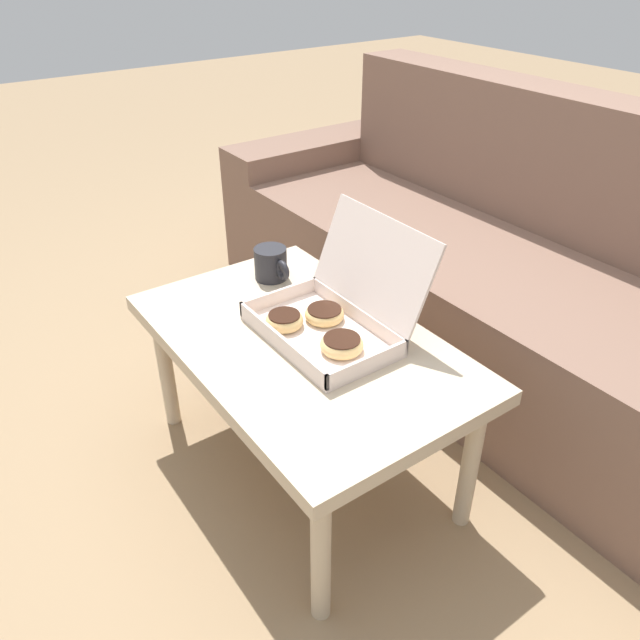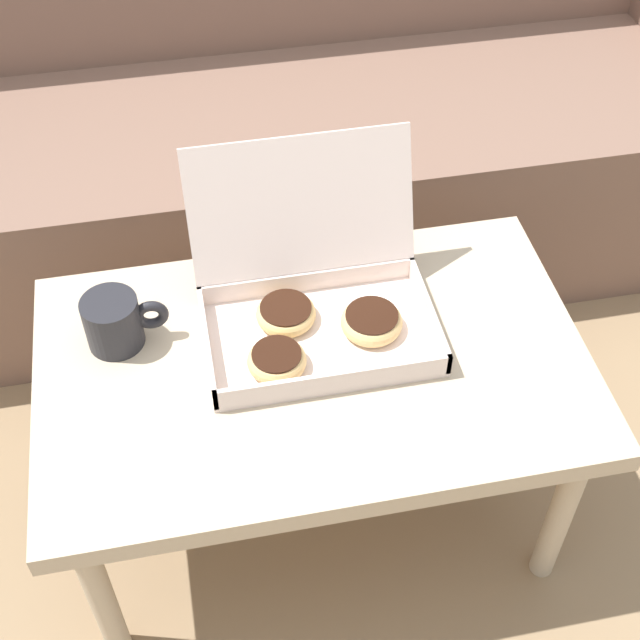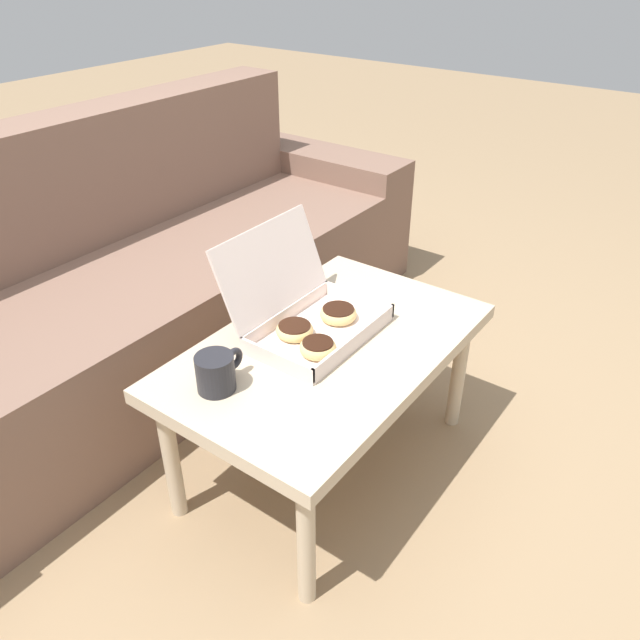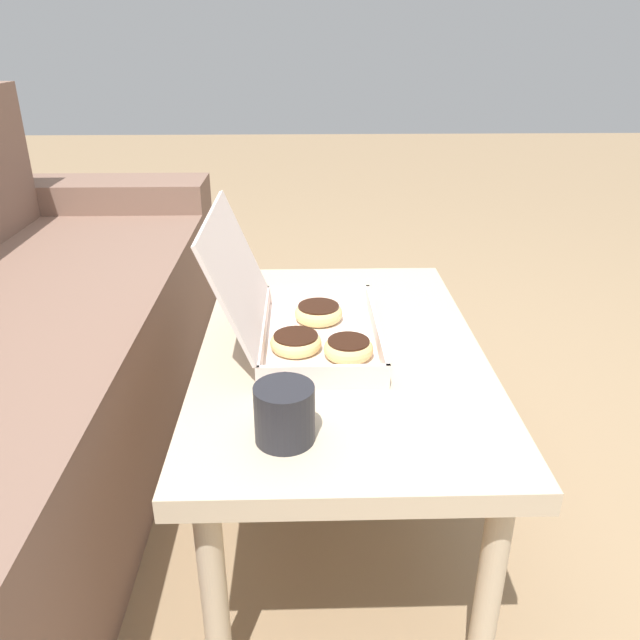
{
  "view_description": "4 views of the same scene",
  "coord_description": "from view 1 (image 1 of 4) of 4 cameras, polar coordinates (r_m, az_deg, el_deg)",
  "views": [
    {
      "loc": [
        1.08,
        -0.79,
        1.32
      ],
      "look_at": [
        0.02,
        -0.04,
        0.49
      ],
      "focal_mm": 35.0,
      "sensor_mm": 36.0,
      "label": 1
    },
    {
      "loc": [
        -0.17,
        -1.02,
        1.57
      ],
      "look_at": [
        0.02,
        -0.04,
        0.49
      ],
      "focal_mm": 50.0,
      "sensor_mm": 36.0,
      "label": 2
    },
    {
      "loc": [
        -1.14,
        -0.88,
        1.39
      ],
      "look_at": [
        0.02,
        -0.04,
        0.49
      ],
      "focal_mm": 35.0,
      "sensor_mm": 36.0,
      "label": 3
    },
    {
      "loc": [
        -1.13,
        -0.01,
        1.03
      ],
      "look_at": [
        0.02,
        -0.04,
        0.49
      ],
      "focal_mm": 35.0,
      "sensor_mm": 36.0,
      "label": 4
    }
  ],
  "objects": [
    {
      "name": "coffee_table",
      "position": [
        1.59,
        -1.65,
        -3.15
      ],
      "size": [
        0.92,
        0.57,
        0.44
      ],
      "color": "#C6B293",
      "rests_on": "ground_plane"
    },
    {
      "name": "couch",
      "position": [
        2.16,
        17.59,
        2.75
      ],
      "size": [
        2.5,
        0.76,
        0.89
      ],
      "color": "#7A5B4C",
      "rests_on": "ground_plane"
    },
    {
      "name": "ground_plane",
      "position": [
        1.88,
        0.56,
        -12.14
      ],
      "size": [
        12.0,
        12.0,
        0.0
      ],
      "primitive_type": "plane",
      "color": "#937756"
    },
    {
      "name": "coffee_mug",
      "position": [
        1.82,
        -4.47,
        5.15
      ],
      "size": [
        0.14,
        0.09,
        0.09
      ],
      "color": "#232328",
      "rests_on": "coffee_table"
    },
    {
      "name": "pastry_box",
      "position": [
        1.56,
        1.03,
        0.55
      ],
      "size": [
        0.39,
        0.33,
        0.27
      ],
      "color": "silver",
      "rests_on": "coffee_table"
    }
  ]
}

